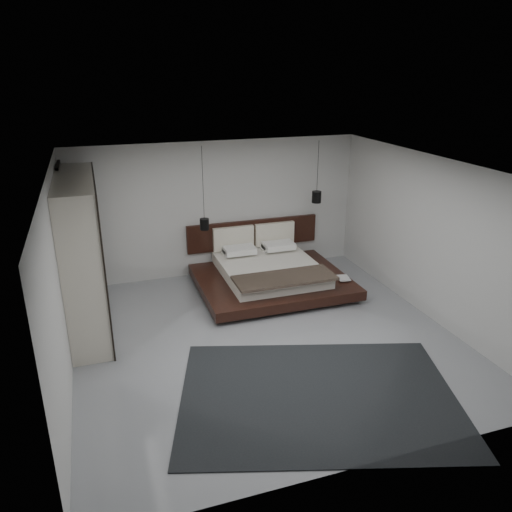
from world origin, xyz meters
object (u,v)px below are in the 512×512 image
object	(u,v)px
lattice_screen	(68,236)
pendant_right	(317,197)
pendant_left	(204,224)
bed	(269,273)
rug	(318,396)
wardrobe	(83,255)

from	to	relation	value
lattice_screen	pendant_right	bearing A→B (deg)	-0.95
pendant_left	lattice_screen	bearing A→B (deg)	178.16
bed	pendant_left	world-z (taller)	pendant_left
bed	pendant_left	xyz separation A→B (m)	(-1.19, 0.47, 1.01)
pendant_right	rug	xyz separation A→B (m)	(-1.79, -4.07, -1.64)
lattice_screen	rug	distance (m)	5.34
pendant_left	rug	world-z (taller)	pendant_left
rug	wardrobe	bearing A→B (deg)	132.95
lattice_screen	pendant_right	size ratio (longest dim) A/B	2.05
lattice_screen	bed	distance (m)	3.87
lattice_screen	pendant_left	world-z (taller)	pendant_left
lattice_screen	rug	xyz separation A→B (m)	(3.10, -4.15, -1.29)
pendant_left	wardrobe	bearing A→B (deg)	-155.95
lattice_screen	bed	size ratio (longest dim) A/B	0.90
pendant_right	rug	size ratio (longest dim) A/B	0.34
bed	pendant_right	bearing A→B (deg)	21.43
bed	lattice_screen	bearing A→B (deg)	171.59
lattice_screen	pendant_right	xyz separation A→B (m)	(4.89, -0.08, 0.35)
lattice_screen	pendant_left	xyz separation A→B (m)	(2.51, -0.08, 0.00)
bed	rug	bearing A→B (deg)	-99.43
wardrobe	lattice_screen	bearing A→B (deg)	103.01
bed	rug	size ratio (longest dim) A/B	0.78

